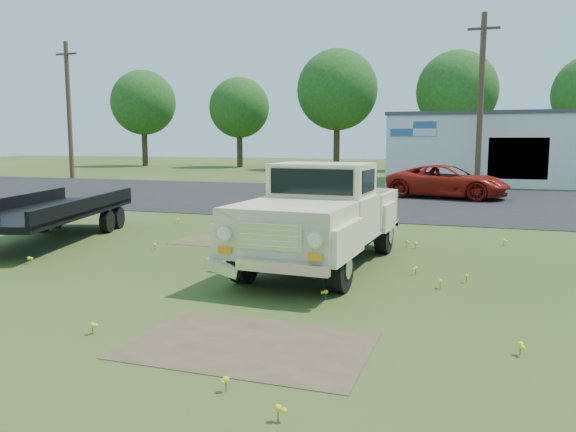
% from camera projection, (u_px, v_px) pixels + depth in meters
% --- Properties ---
extents(ground, '(140.00, 140.00, 0.00)m').
position_uv_depth(ground, '(237.00, 279.00, 10.28)').
color(ground, '#304315').
rests_on(ground, ground).
extents(asphalt_lot, '(90.00, 14.00, 0.02)m').
position_uv_depth(asphalt_lot, '(378.00, 199.00, 24.34)').
color(asphalt_lot, black).
rests_on(asphalt_lot, ground).
extents(dirt_patch_a, '(3.00, 2.00, 0.01)m').
position_uv_depth(dirt_patch_a, '(249.00, 345.00, 6.98)').
color(dirt_patch_a, '#463B25').
rests_on(dirt_patch_a, ground).
extents(dirt_patch_b, '(2.20, 1.60, 0.01)m').
position_uv_depth(dirt_patch_b, '(221.00, 241.00, 14.20)').
color(dirt_patch_b, '#463B25').
rests_on(dirt_patch_b, ground).
extents(commercial_building, '(14.20, 8.20, 4.15)m').
position_uv_depth(commercial_building, '(514.00, 148.00, 33.38)').
color(commercial_building, silver).
rests_on(commercial_building, ground).
extents(utility_pole_west, '(1.60, 0.30, 9.00)m').
position_uv_depth(utility_pole_west, '(69.00, 109.00, 37.37)').
color(utility_pole_west, '#432C1F').
rests_on(utility_pole_west, ground).
extents(utility_pole_mid, '(1.60, 0.30, 9.00)m').
position_uv_depth(utility_pole_mid, '(481.00, 100.00, 29.01)').
color(utility_pole_mid, '#432C1F').
rests_on(utility_pole_mid, ground).
extents(treeline_a, '(6.40, 6.40, 9.52)m').
position_uv_depth(treeline_a, '(143.00, 103.00, 55.95)').
color(treeline_a, '#3B2B1B').
rests_on(treeline_a, ground).
extents(treeline_b, '(5.76, 5.76, 8.57)m').
position_uv_depth(treeline_b, '(239.00, 108.00, 53.75)').
color(treeline_b, '#3B2B1B').
rests_on(treeline_b, ground).
extents(treeline_c, '(7.04, 7.04, 10.47)m').
position_uv_depth(treeline_c, '(337.00, 90.00, 48.97)').
color(treeline_c, '#3B2B1B').
rests_on(treeline_c, ground).
extents(treeline_d, '(6.72, 6.72, 10.00)m').
position_uv_depth(treeline_d, '(457.00, 91.00, 46.73)').
color(treeline_d, '#3B2B1B').
rests_on(treeline_d, ground).
extents(vintage_pickup_truck, '(2.51, 5.87, 2.09)m').
position_uv_depth(vintage_pickup_truck, '(322.00, 215.00, 11.23)').
color(vintage_pickup_truck, beige).
rests_on(vintage_pickup_truck, ground).
extents(flatbed_trailer, '(3.74, 6.77, 1.75)m').
position_uv_depth(flatbed_trailer, '(49.00, 207.00, 14.11)').
color(flatbed_trailer, black).
rests_on(flatbed_trailer, ground).
extents(red_pickup, '(5.58, 3.37, 1.45)m').
position_uv_depth(red_pickup, '(448.00, 182.00, 24.81)').
color(red_pickup, maroon).
rests_on(red_pickup, ground).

